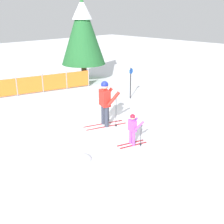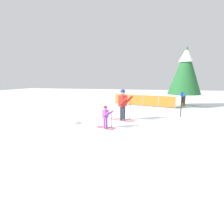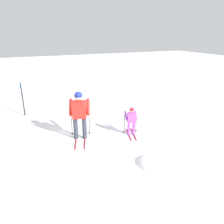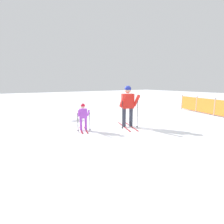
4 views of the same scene
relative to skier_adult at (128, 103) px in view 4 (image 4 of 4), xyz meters
The scene contains 5 objects.
ground_plane 1.08m from the skier_adult, 111.69° to the left, with size 60.00×60.00×0.00m, color white.
skier_adult is the anchor object (origin of this frame).
skier_child 1.92m from the skier_adult, 104.94° to the right, with size 1.03×0.57×1.07m.
safety_fence 5.72m from the skier_adult, 82.76° to the left, with size 5.24×1.44×1.02m.
snow_mound 3.02m from the skier_adult, 150.32° to the right, with size 0.92×0.78×0.37m, color white.
Camera 4 is at (5.82, -4.80, 1.85)m, focal length 28.00 mm.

